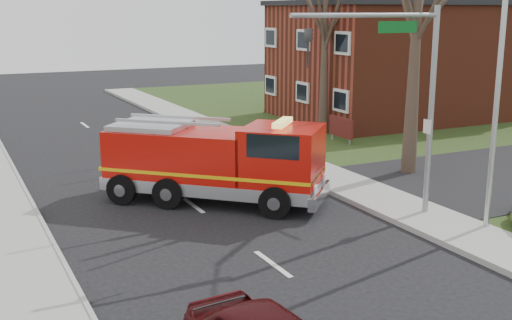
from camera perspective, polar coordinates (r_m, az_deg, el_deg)
name	(u,v)px	position (r m, az deg, el deg)	size (l,w,h in m)	color
ground	(273,264)	(17.40, 1.50, -9.25)	(120.00, 120.00, 0.00)	black
sidewalk_right	(450,228)	(20.83, 16.84, -5.79)	(2.40, 80.00, 0.15)	gray
sidewalk_left	(30,308)	(15.71, -19.44, -12.31)	(2.40, 80.00, 0.15)	gray
brick_building	(407,59)	(41.85, 13.26, 8.70)	(15.40, 10.40, 7.25)	maroon
health_center_sign	(341,127)	(32.75, 7.57, 2.89)	(0.12, 2.00, 1.40)	#511513
bare_tree_far	(326,14)	(34.61, 6.21, 12.81)	(5.25, 5.25, 10.50)	#362920
traffic_signal_mast	(401,75)	(20.33, 12.75, 7.39)	(5.29, 0.18, 6.80)	gray
streetlight_pole	(497,83)	(20.20, 20.62, 6.40)	(1.48, 0.16, 8.40)	#B7BABF
fire_engine	(217,164)	(22.59, -3.53, -0.32)	(7.30, 7.05, 3.05)	#B90F08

